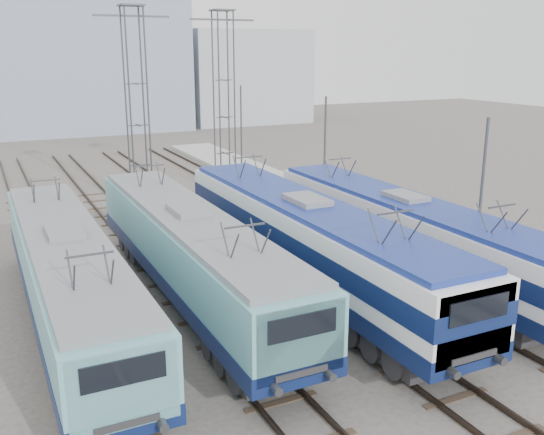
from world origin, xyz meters
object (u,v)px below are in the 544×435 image
(mast_rear, at_px, (241,134))
(catenary_tower_west, at_px, (137,98))
(locomotive_far_right, at_px, (406,230))
(locomotive_center_left, at_px, (192,250))
(mast_mid, at_px, (325,159))
(catenary_tower_east, at_px, (224,93))
(mast_front, at_px, (480,206))
(locomotive_far_left, at_px, (69,274))
(locomotive_center_right, at_px, (309,238))

(mast_rear, bearing_deg, catenary_tower_west, -155.06)
(locomotive_far_right, bearing_deg, locomotive_center_left, 171.70)
(locomotive_far_right, xyz_separation_m, mast_mid, (1.85, 9.83, 1.30))
(catenary_tower_west, relative_size, mast_mid, 1.71)
(catenary_tower_east, xyz_separation_m, mast_mid, (2.10, -10.00, -3.14))
(mast_front, relative_size, mast_rear, 1.00)
(catenary_tower_west, distance_m, mast_front, 22.00)
(catenary_tower_east, bearing_deg, catenary_tower_west, -162.90)
(catenary_tower_west, distance_m, catenary_tower_east, 6.80)
(locomotive_far_right, bearing_deg, catenary_tower_east, 90.72)
(locomotive_far_left, bearing_deg, mast_mid, 30.23)
(locomotive_center_right, bearing_deg, locomotive_center_left, 167.79)
(locomotive_far_left, relative_size, locomotive_far_right, 1.00)
(catenary_tower_west, xyz_separation_m, mast_rear, (8.60, 4.00, -3.14))
(locomotive_center_left, distance_m, mast_mid, 13.85)
(catenary_tower_east, distance_m, mast_mid, 10.69)
(catenary_tower_west, xyz_separation_m, catenary_tower_east, (6.50, 2.00, 0.00))
(locomotive_center_left, bearing_deg, catenary_tower_east, 64.71)
(locomotive_far_left, relative_size, catenary_tower_east, 1.43)
(catenary_tower_west, relative_size, catenary_tower_east, 1.00)
(locomotive_far_left, bearing_deg, catenary_tower_east, 55.03)
(mast_mid, bearing_deg, catenary_tower_west, 137.07)
(catenary_tower_west, height_order, mast_rear, catenary_tower_west)
(catenary_tower_east, bearing_deg, mast_front, -84.55)
(catenary_tower_west, xyz_separation_m, mast_mid, (8.60, -8.00, -3.14))
(mast_front, bearing_deg, catenary_tower_west, 113.27)
(locomotive_center_right, xyz_separation_m, catenary_tower_west, (-2.25, 17.49, 4.30))
(locomotive_far_left, bearing_deg, locomotive_center_left, 5.43)
(locomotive_far_left, xyz_separation_m, catenary_tower_west, (6.75, 16.94, 4.50))
(mast_mid, bearing_deg, locomotive_center_left, -141.87)
(catenary_tower_east, bearing_deg, locomotive_center_left, -115.29)
(locomotive_center_left, height_order, mast_mid, mast_mid)
(mast_mid, bearing_deg, mast_front, -90.00)
(locomotive_far_left, distance_m, locomotive_far_right, 13.53)
(locomotive_far_left, bearing_deg, mast_rear, 53.76)
(mast_front, bearing_deg, mast_mid, 90.00)
(locomotive_center_left, relative_size, mast_mid, 2.53)
(locomotive_far_right, relative_size, mast_rear, 2.45)
(catenary_tower_west, distance_m, mast_rear, 9.99)
(locomotive_center_right, relative_size, catenary_tower_west, 1.53)
(mast_mid, xyz_separation_m, mast_rear, (0.00, 12.00, 0.00))
(locomotive_far_left, bearing_deg, locomotive_center_right, -3.47)
(locomotive_center_right, height_order, catenary_tower_west, catenary_tower_west)
(locomotive_center_right, height_order, mast_front, mast_front)
(locomotive_far_right, height_order, mast_front, mast_front)
(mast_mid, bearing_deg, mast_rear, 90.00)
(locomotive_center_right, height_order, catenary_tower_east, catenary_tower_east)
(catenary_tower_west, distance_m, mast_mid, 12.16)
(locomotive_far_right, height_order, mast_mid, mast_mid)
(mast_rear, bearing_deg, mast_mid, -90.00)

